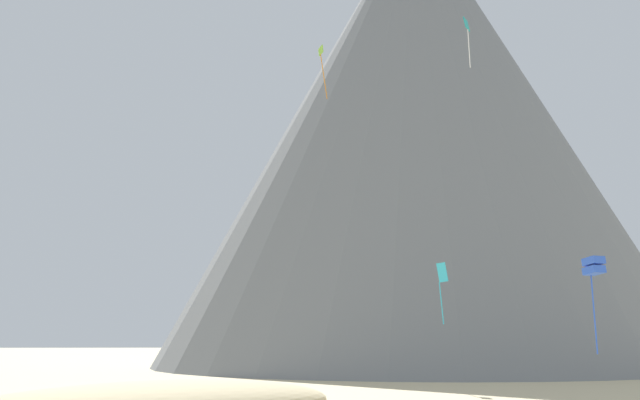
{
  "coord_description": "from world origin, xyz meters",
  "views": [
    {
      "loc": [
        -2.49,
        -26.9,
        4.19
      ],
      "look_at": [
        0.09,
        40.15,
        14.59
      ],
      "focal_mm": 47.72,
      "sensor_mm": 36.0,
      "label": 1
    }
  ],
  "objects_px": {
    "kite_cyan_low": "(442,280)",
    "kite_teal_high": "(467,30)",
    "kite_lime_high": "(322,60)",
    "kite_blue_low": "(594,268)",
    "rock_massif": "(423,155)"
  },
  "relations": [
    {
      "from": "kite_cyan_low",
      "to": "kite_teal_high",
      "type": "distance_m",
      "value": 21.77
    },
    {
      "from": "kite_lime_high",
      "to": "kite_teal_high",
      "type": "bearing_deg",
      "value": -104.91
    },
    {
      "from": "kite_teal_high",
      "to": "kite_blue_low",
      "type": "bearing_deg",
      "value": 82.65
    },
    {
      "from": "rock_massif",
      "to": "kite_lime_high",
      "type": "bearing_deg",
      "value": -119.16
    },
    {
      "from": "kite_cyan_low",
      "to": "kite_teal_high",
      "type": "bearing_deg",
      "value": 136.51
    },
    {
      "from": "kite_lime_high",
      "to": "kite_blue_low",
      "type": "relative_size",
      "value": 0.99
    },
    {
      "from": "rock_massif",
      "to": "kite_cyan_low",
      "type": "bearing_deg",
      "value": -97.5
    },
    {
      "from": "kite_blue_low",
      "to": "rock_massif",
      "type": "bearing_deg",
      "value": 64.03
    },
    {
      "from": "rock_massif",
      "to": "kite_lime_high",
      "type": "relative_size",
      "value": 14.08
    },
    {
      "from": "kite_lime_high",
      "to": "kite_cyan_low",
      "type": "bearing_deg",
      "value": -123.25
    },
    {
      "from": "kite_cyan_low",
      "to": "kite_lime_high",
      "type": "height_order",
      "value": "kite_lime_high"
    },
    {
      "from": "rock_massif",
      "to": "kite_blue_low",
      "type": "distance_m",
      "value": 59.52
    },
    {
      "from": "rock_massif",
      "to": "kite_cyan_low",
      "type": "xyz_separation_m",
      "value": [
        -5.15,
        -39.1,
        -17.78
      ]
    },
    {
      "from": "kite_lime_high",
      "to": "kite_blue_low",
      "type": "distance_m",
      "value": 41.57
    },
    {
      "from": "kite_teal_high",
      "to": "rock_massif",
      "type": "bearing_deg",
      "value": -105.02
    }
  ]
}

